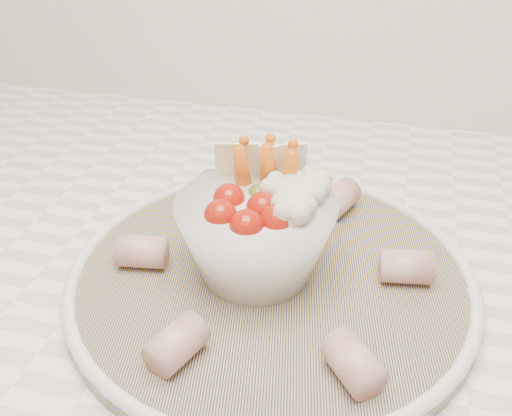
# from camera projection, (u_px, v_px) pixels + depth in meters

# --- Properties ---
(serving_platter) EXTENTS (0.44, 0.44, 0.02)m
(serving_platter) POSITION_uv_depth(u_px,v_px,m) (271.00, 276.00, 0.54)
(serving_platter) COLOR navy
(serving_platter) RESTS_ON kitchen_counter
(veggie_bowl) EXTENTS (0.14, 0.14, 0.12)m
(veggie_bowl) POSITION_uv_depth(u_px,v_px,m) (259.00, 231.00, 0.51)
(veggie_bowl) COLOR white
(veggie_bowl) RESTS_ON serving_platter
(cured_meat_rolls) EXTENTS (0.29, 0.30, 0.03)m
(cured_meat_rolls) POSITION_uv_depth(u_px,v_px,m) (272.00, 259.00, 0.52)
(cured_meat_rolls) COLOR #AD524F
(cured_meat_rolls) RESTS_ON serving_platter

